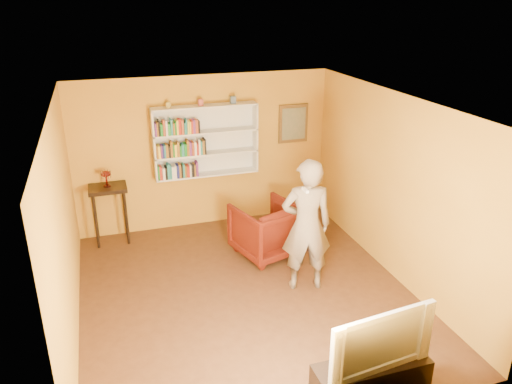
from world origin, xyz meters
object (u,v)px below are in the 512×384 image
at_px(armchair, 266,229).
at_px(person, 306,226).
at_px(television, 375,336).
at_px(bookshelf, 205,140).
at_px(ruby_lustre, 106,175).
at_px(tv_cabinet, 371,380).
at_px(console_table, 108,196).

xyz_separation_m(armchair, person, (0.21, -1.08, 0.54)).
bearing_deg(person, armchair, -67.51).
relative_size(armchair, television, 0.80).
xyz_separation_m(bookshelf, ruby_lustre, (-1.70, -0.16, -0.40)).
height_order(bookshelf, television, bookshelf).
distance_m(bookshelf, person, 2.68).
relative_size(bookshelf, tv_cabinet, 1.46).
xyz_separation_m(ruby_lustre, tv_cabinet, (2.37, -4.50, -0.98)).
relative_size(tv_cabinet, television, 1.04).
bearing_deg(tv_cabinet, bookshelf, 98.23).
height_order(person, tv_cabinet, person).
bearing_deg(console_table, armchair, -27.39).
bearing_deg(tv_cabinet, person, 85.07).
bearing_deg(armchair, tv_cabinet, 73.80).
height_order(console_table, tv_cabinet, console_table).
bearing_deg(ruby_lustre, console_table, 116.57).
bearing_deg(person, ruby_lustre, -30.42).
bearing_deg(bookshelf, television, -81.77).
distance_m(ruby_lustre, person, 3.45).
height_order(tv_cabinet, television, television).
xyz_separation_m(tv_cabinet, television, (0.00, 0.00, 0.56)).
bearing_deg(console_table, bookshelf, 5.37).
distance_m(console_table, person, 3.45).
bearing_deg(bookshelf, console_table, -174.63).
bearing_deg(person, television, 96.57).
relative_size(console_table, armchair, 1.05).
height_order(ruby_lustre, television, ruby_lustre).
height_order(person, television, person).
relative_size(console_table, tv_cabinet, 0.81).
bearing_deg(armchair, person, 84.43).
bearing_deg(armchair, bookshelf, -81.20).
bearing_deg(console_table, television, -62.19).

